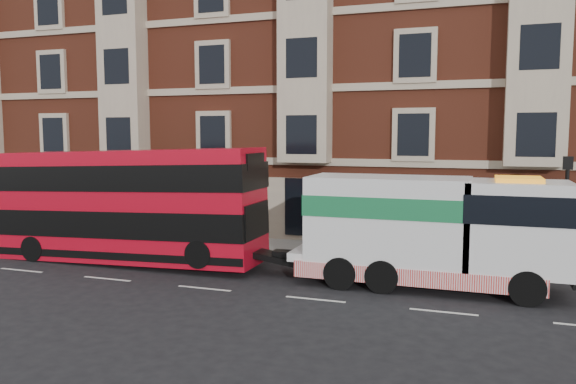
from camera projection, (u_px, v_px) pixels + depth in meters
name	position (u px, v px, depth m)	size (l,w,h in m)	color
ground	(204.00, 288.00, 19.41)	(120.00, 120.00, 0.00)	black
sidewalk	(278.00, 246.00, 26.46)	(90.00, 3.00, 0.15)	slate
victorian_terrace	(330.00, 52.00, 32.33)	(45.00, 12.00, 20.40)	brown
lamp_post_west	(151.00, 190.00, 26.91)	(0.35, 0.15, 4.35)	black
lamp_post_east	(566.00, 205.00, 21.09)	(0.35, 0.15, 4.35)	black
double_decker_bus	(128.00, 203.00, 23.21)	(11.51, 2.64, 4.66)	red
tow_truck	(426.00, 230.00, 19.36)	(9.22, 2.72, 3.84)	silver
pedestrian	(53.00, 218.00, 28.92)	(0.62, 0.41, 1.71)	#1C2338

